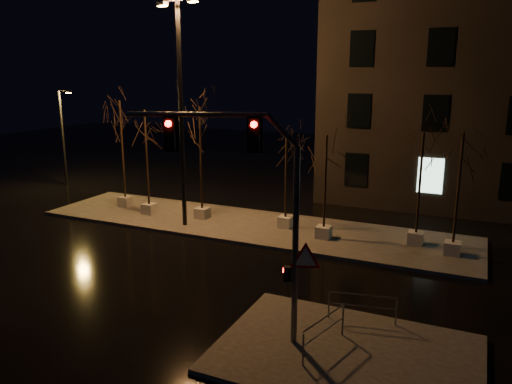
% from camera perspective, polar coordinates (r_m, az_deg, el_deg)
% --- Properties ---
extents(ground, '(90.00, 90.00, 0.00)m').
position_cam_1_polar(ground, '(20.19, -8.40, -8.65)').
color(ground, black).
rests_on(ground, ground).
extents(median, '(22.00, 5.00, 0.15)m').
position_cam_1_polar(median, '(25.10, -0.99, -3.86)').
color(median, '#42403B').
rests_on(median, ground).
extents(sidewalk_corner, '(7.00, 5.00, 0.15)m').
position_cam_1_polar(sidewalk_corner, '(14.53, 10.27, -17.76)').
color(sidewalk_corner, '#42403B').
rests_on(sidewalk_corner, ground).
extents(tree_0, '(1.80, 1.80, 6.11)m').
position_cam_1_polar(tree_0, '(28.58, -15.19, 7.45)').
color(tree_0, beige).
rests_on(tree_0, median).
extents(tree_1, '(1.80, 1.80, 5.68)m').
position_cam_1_polar(tree_1, '(26.69, -12.52, 6.51)').
color(tree_1, beige).
rests_on(tree_1, median).
extents(tree_2, '(1.80, 1.80, 5.92)m').
position_cam_1_polar(tree_2, '(25.37, -6.41, 6.80)').
color(tree_2, beige).
rests_on(tree_2, median).
extents(tree_3, '(1.80, 1.80, 4.82)m').
position_cam_1_polar(tree_3, '(23.79, 3.49, 4.40)').
color(tree_3, beige).
rests_on(tree_3, median).
extents(tree_4, '(1.80, 1.80, 4.89)m').
position_cam_1_polar(tree_4, '(22.37, 8.01, 3.85)').
color(tree_4, beige).
rests_on(tree_4, median).
extents(tree_5, '(1.80, 1.80, 5.07)m').
position_cam_1_polar(tree_5, '(22.45, 18.42, 3.68)').
color(tree_5, beige).
rests_on(tree_5, median).
extents(tree_6, '(1.80, 1.80, 5.25)m').
position_cam_1_polar(tree_6, '(21.59, 22.38, 3.35)').
color(tree_6, beige).
rests_on(tree_6, median).
extents(traffic_signal_mast, '(5.02, 1.70, 6.42)m').
position_cam_1_polar(traffic_signal_mast, '(13.23, 0.12, -0.48)').
color(traffic_signal_mast, '#56585D').
rests_on(traffic_signal_mast, sidewalk_corner).
extents(streetlight_main, '(2.63, 1.05, 10.68)m').
position_cam_1_polar(streetlight_main, '(24.15, -8.61, 10.38)').
color(streetlight_main, black).
rests_on(streetlight_main, median).
extents(streetlight_far, '(1.27, 0.36, 6.45)m').
position_cam_1_polar(streetlight_far, '(36.19, -21.15, 6.24)').
color(streetlight_far, black).
rests_on(streetlight_far, ground).
extents(guard_rail_a, '(2.02, 0.43, 0.89)m').
position_cam_1_polar(guard_rail_a, '(15.84, 12.06, -12.38)').
color(guard_rail_a, '#56585D').
rests_on(guard_rail_a, sidewalk_corner).
extents(guard_rail_b, '(0.58, 1.99, 0.98)m').
position_cam_1_polar(guard_rail_b, '(14.19, 7.81, -15.19)').
color(guard_rail_b, '#56585D').
rests_on(guard_rail_b, sidewalk_corner).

